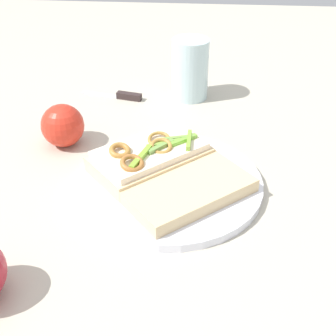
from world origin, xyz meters
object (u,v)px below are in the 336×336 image
sandwich (150,157)px  apple_2 (63,126)px  plate (168,183)px  knife (120,96)px  bread_slice_side (187,189)px  drinking_glass (190,69)px

sandwich → apple_2: apple_2 is taller
plate → knife: 0.31m
plate → bread_slice_side: bread_slice_side is taller
bread_slice_side → knife: bread_slice_side is taller
plate → drinking_glass: size_ratio=2.34×
sandwich → drinking_glass: 0.27m
plate → knife: (-0.28, -0.12, -0.00)m
plate → sandwich: (-0.03, -0.03, 0.02)m
bread_slice_side → drinking_glass: drinking_glass is taller
sandwich → knife: size_ratio=1.52×
plate → sandwich: sandwich is taller
sandwich → knife: bearing=67.8°
bread_slice_side → apple_2: size_ratio=2.43×
bread_slice_side → drinking_glass: 0.33m
plate → bread_slice_side: 0.05m
sandwich → bread_slice_side: size_ratio=1.12×
apple_2 → knife: 0.19m
knife → apple_2: bearing=84.6°
bread_slice_side → apple_2: bearing=106.9°
sandwich → apple_2: size_ratio=2.73×
apple_2 → drinking_glass: 0.28m
plate → apple_2: 0.21m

